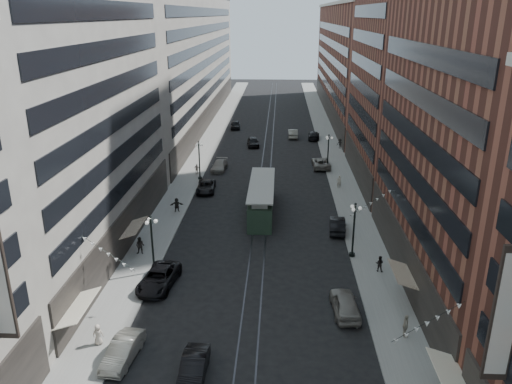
% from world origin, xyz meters
% --- Properties ---
extents(ground, '(220.00, 220.00, 0.00)m').
position_xyz_m(ground, '(0.00, 60.00, 0.00)').
color(ground, black).
rests_on(ground, ground).
extents(sidewalk_west, '(4.00, 180.00, 0.15)m').
position_xyz_m(sidewalk_west, '(-11.00, 70.00, 0.07)').
color(sidewalk_west, gray).
rests_on(sidewalk_west, ground).
extents(sidewalk_east, '(4.00, 180.00, 0.15)m').
position_xyz_m(sidewalk_east, '(11.00, 70.00, 0.07)').
color(sidewalk_east, gray).
rests_on(sidewalk_east, ground).
extents(rail_west, '(0.12, 180.00, 0.02)m').
position_xyz_m(rail_west, '(-0.70, 70.00, 0.01)').
color(rail_west, '#2D2D33').
rests_on(rail_west, ground).
extents(rail_east, '(0.12, 180.00, 0.02)m').
position_xyz_m(rail_east, '(0.70, 70.00, 0.01)').
color(rail_east, '#2D2D33').
rests_on(rail_east, ground).
extents(building_west_mid, '(8.00, 36.00, 28.00)m').
position_xyz_m(building_west_mid, '(-17.00, 33.00, 14.00)').
color(building_west_mid, '#A49F91').
rests_on(building_west_mid, ground).
extents(building_west_far, '(8.00, 90.00, 26.00)m').
position_xyz_m(building_west_far, '(-17.00, 96.00, 13.00)').
color(building_west_far, '#A49F91').
rests_on(building_west_far, ground).
extents(building_east_mid, '(8.00, 30.00, 24.00)m').
position_xyz_m(building_east_mid, '(17.00, 28.00, 12.00)').
color(building_east_mid, brown).
rests_on(building_east_mid, ground).
extents(building_east_tower, '(8.00, 26.00, 42.00)m').
position_xyz_m(building_east_tower, '(17.00, 56.00, 21.00)').
color(building_east_tower, brown).
rests_on(building_east_tower, ground).
extents(building_east_far, '(8.00, 72.00, 24.00)m').
position_xyz_m(building_east_far, '(17.00, 105.00, 12.00)').
color(building_east_far, brown).
rests_on(building_east_far, ground).
extents(lamppost_sw_far, '(1.03, 1.14, 5.52)m').
position_xyz_m(lamppost_sw_far, '(-9.20, 28.00, 3.10)').
color(lamppost_sw_far, black).
rests_on(lamppost_sw_far, sidewalk_west).
extents(lamppost_sw_mid, '(1.03, 1.14, 5.52)m').
position_xyz_m(lamppost_sw_mid, '(-9.20, 55.00, 3.10)').
color(lamppost_sw_mid, black).
rests_on(lamppost_sw_mid, sidewalk_west).
extents(lamppost_se_far, '(1.03, 1.14, 5.52)m').
position_xyz_m(lamppost_se_far, '(9.20, 32.00, 3.10)').
color(lamppost_se_far, black).
rests_on(lamppost_se_far, sidewalk_east).
extents(lamppost_se_mid, '(1.03, 1.14, 5.52)m').
position_xyz_m(lamppost_se_mid, '(9.20, 60.00, 3.10)').
color(lamppost_se_mid, black).
rests_on(lamppost_se_mid, sidewalk_east).
extents(streetcar, '(2.88, 13.03, 3.60)m').
position_xyz_m(streetcar, '(0.00, 43.17, 1.66)').
color(streetcar, '#213526').
rests_on(streetcar, ground).
extents(car_1, '(2.11, 4.70, 1.50)m').
position_xyz_m(car_1, '(-8.40, 15.91, 0.75)').
color(car_1, gray).
rests_on(car_1, ground).
extents(car_2, '(3.30, 5.99, 1.59)m').
position_xyz_m(car_2, '(-8.22, 25.69, 0.79)').
color(car_2, black).
rests_on(car_2, ground).
extents(car_4, '(2.23, 4.98, 1.66)m').
position_xyz_m(car_4, '(7.37, 22.38, 0.83)').
color(car_4, slate).
rests_on(car_4, ground).
extents(car_5, '(1.62, 4.53, 1.49)m').
position_xyz_m(car_5, '(-3.30, 14.43, 0.74)').
color(car_5, black).
rests_on(car_5, ground).
extents(pedestrian_1, '(0.81, 0.51, 1.56)m').
position_xyz_m(pedestrian_1, '(-10.60, 17.39, 0.93)').
color(pedestrian_1, '#BFB09E').
rests_on(pedestrian_1, sidewalk_west).
extents(pedestrian_2, '(0.88, 0.52, 1.76)m').
position_xyz_m(pedestrian_2, '(-11.38, 31.46, 1.03)').
color(pedestrian_2, black).
rests_on(pedestrian_2, sidewalk_west).
extents(pedestrian_4, '(0.57, 1.08, 1.76)m').
position_xyz_m(pedestrian_4, '(11.34, 19.35, 1.03)').
color(pedestrian_4, '#A59B88').
rests_on(pedestrian_4, sidewalk_east).
extents(car_7, '(2.57, 5.15, 1.40)m').
position_xyz_m(car_7, '(-7.64, 50.19, 0.70)').
color(car_7, black).
rests_on(car_7, ground).
extents(car_8, '(2.30, 5.07, 1.44)m').
position_xyz_m(car_8, '(-6.99, 59.76, 0.72)').
color(car_8, gray).
rests_on(car_8, ground).
extents(car_9, '(2.21, 4.78, 1.59)m').
position_xyz_m(car_9, '(-7.14, 88.61, 0.79)').
color(car_9, black).
rests_on(car_9, ground).
extents(car_10, '(2.00, 4.76, 1.53)m').
position_xyz_m(car_10, '(8.40, 38.11, 0.77)').
color(car_10, black).
rests_on(car_10, ground).
extents(car_11, '(2.73, 5.66, 1.55)m').
position_xyz_m(car_11, '(8.40, 61.86, 0.78)').
color(car_11, slate).
rests_on(car_11, ground).
extents(car_12, '(2.43, 5.22, 1.47)m').
position_xyz_m(car_12, '(8.40, 80.29, 0.74)').
color(car_12, black).
rests_on(car_12, ground).
extents(car_13, '(2.49, 4.90, 1.60)m').
position_xyz_m(car_13, '(-2.70, 74.42, 0.80)').
color(car_13, black).
rests_on(car_13, ground).
extents(car_14, '(1.76, 4.96, 1.63)m').
position_xyz_m(car_14, '(4.50, 81.31, 0.81)').
color(car_14, gray).
rests_on(car_14, ground).
extents(pedestrian_5, '(1.61, 0.73, 1.67)m').
position_xyz_m(pedestrian_5, '(-10.03, 42.66, 0.99)').
color(pedestrian_5, black).
rests_on(pedestrian_5, sidewalk_west).
extents(pedestrian_6, '(0.96, 0.59, 1.52)m').
position_xyz_m(pedestrian_6, '(-10.00, 57.32, 0.91)').
color(pedestrian_6, '#B5A596').
rests_on(pedestrian_6, sidewalk_west).
extents(pedestrian_7, '(0.83, 0.63, 1.52)m').
position_xyz_m(pedestrian_7, '(11.27, 29.10, 0.91)').
color(pedestrian_7, black).
rests_on(pedestrian_7, sidewalk_east).
extents(pedestrian_8, '(0.68, 0.50, 1.71)m').
position_xyz_m(pedestrian_8, '(10.09, 52.20, 1.01)').
color(pedestrian_8, '#BEB49D').
rests_on(pedestrian_8, sidewalk_east).
extents(pedestrian_9, '(1.18, 0.69, 1.71)m').
position_xyz_m(pedestrian_9, '(12.50, 73.07, 1.00)').
color(pedestrian_9, black).
rests_on(pedestrian_9, sidewalk_east).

